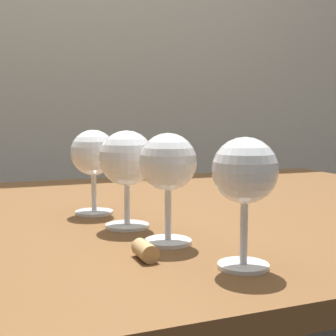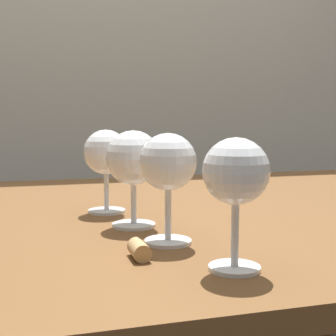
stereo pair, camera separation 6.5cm
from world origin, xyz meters
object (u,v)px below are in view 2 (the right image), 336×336
(wine_glass_merlot, at_px, (106,155))
(wine_glass_empty, at_px, (133,161))
(wine_glass_rose, at_px, (236,175))
(wine_glass_chardonnay, at_px, (168,165))
(cork, at_px, (139,250))

(wine_glass_merlot, bearing_deg, wine_glass_empty, -78.73)
(wine_glass_rose, xyz_separation_m, wine_glass_merlot, (-0.09, 0.36, -0.00))
(wine_glass_chardonnay, relative_size, wine_glass_empty, 1.00)
(wine_glass_chardonnay, xyz_separation_m, wine_glass_empty, (-0.02, 0.11, -0.00))
(wine_glass_empty, xyz_separation_m, cork, (-0.03, -0.17, -0.09))
(wine_glass_merlot, bearing_deg, wine_glass_chardonnay, -78.23)
(wine_glass_rose, bearing_deg, cork, 142.53)
(wine_glass_chardonnay, height_order, cork, wine_glass_chardonnay)
(wine_glass_merlot, distance_m, cork, 0.30)
(wine_glass_empty, bearing_deg, wine_glass_merlot, 101.27)
(wine_glass_merlot, bearing_deg, cork, -91.06)
(wine_glass_merlot, xyz_separation_m, cork, (-0.01, -0.29, -0.09))
(wine_glass_empty, bearing_deg, cork, -99.69)
(wine_glass_empty, distance_m, wine_glass_merlot, 0.12)
(wine_glass_chardonnay, distance_m, wine_glass_empty, 0.11)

